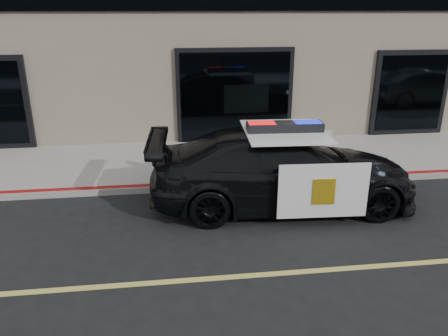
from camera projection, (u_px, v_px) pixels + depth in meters
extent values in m
plane|color=black|center=(360.00, 268.00, 7.03)|extent=(120.00, 120.00, 0.00)
cube|color=gray|center=(280.00, 158.00, 11.89)|extent=(60.00, 3.50, 0.15)
imported|color=black|center=(282.00, 169.00, 9.04)|extent=(2.79, 5.70, 1.59)
cube|color=white|center=(323.00, 191.00, 8.02)|extent=(1.69, 0.13, 1.06)
cube|color=white|center=(295.00, 153.00, 10.15)|extent=(1.69, 0.13, 1.06)
cube|color=white|center=(284.00, 131.00, 8.76)|extent=(1.68, 1.99, 0.03)
cube|color=gold|center=(324.00, 192.00, 7.99)|extent=(0.42, 0.03, 0.50)
cube|color=black|center=(285.00, 127.00, 8.73)|extent=(1.54, 0.47, 0.19)
cube|color=red|center=(262.00, 127.00, 8.69)|extent=(0.55, 0.37, 0.17)
cube|color=#0C19CC|center=(307.00, 126.00, 8.75)|extent=(0.55, 0.37, 0.17)
cylinder|color=white|center=(161.00, 172.00, 10.58)|extent=(0.33, 0.33, 0.07)
cylinder|color=white|center=(161.00, 162.00, 10.49)|extent=(0.24, 0.24, 0.46)
cylinder|color=white|center=(160.00, 152.00, 10.41)|extent=(0.28, 0.28, 0.05)
sphere|color=white|center=(160.00, 150.00, 10.39)|extent=(0.21, 0.21, 0.21)
cylinder|color=white|center=(160.00, 146.00, 10.35)|extent=(0.06, 0.06, 0.06)
cylinder|color=white|center=(161.00, 157.00, 10.61)|extent=(0.12, 0.11, 0.12)
cylinder|color=white|center=(161.00, 161.00, 10.32)|extent=(0.12, 0.11, 0.12)
cylinder|color=white|center=(161.00, 164.00, 10.32)|extent=(0.16, 0.13, 0.16)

